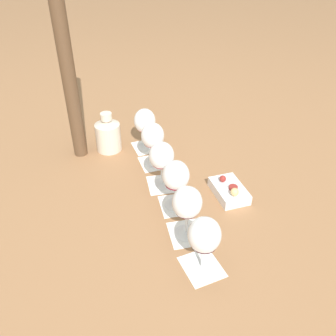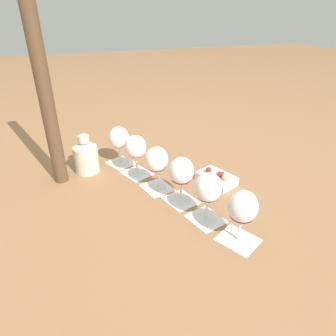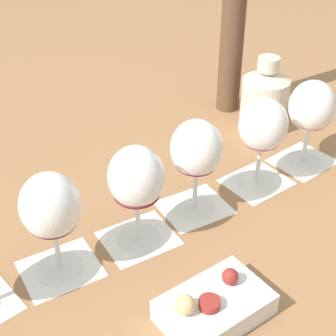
% 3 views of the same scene
% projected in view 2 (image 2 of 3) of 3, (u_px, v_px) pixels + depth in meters
% --- Properties ---
extents(ground_plane, '(8.00, 8.00, 0.00)m').
position_uv_depth(ground_plane, '(168.00, 194.00, 1.11)').
color(ground_plane, '#936642').
extents(tasting_card_0, '(0.14, 0.14, 0.00)m').
position_uv_depth(tasting_card_0, '(121.00, 163.00, 1.33)').
color(tasting_card_0, white).
rests_on(tasting_card_0, ground_plane).
extents(tasting_card_1, '(0.14, 0.13, 0.00)m').
position_uv_depth(tasting_card_1, '(137.00, 173.00, 1.24)').
color(tasting_card_1, white).
rests_on(tasting_card_1, ground_plane).
extents(tasting_card_2, '(0.13, 0.12, 0.00)m').
position_uv_depth(tasting_card_2, '(157.00, 187.00, 1.15)').
color(tasting_card_2, white).
rests_on(tasting_card_2, ground_plane).
extents(tasting_card_3, '(0.13, 0.13, 0.00)m').
position_uv_depth(tasting_card_3, '(181.00, 200.00, 1.07)').
color(tasting_card_3, white).
rests_on(tasting_card_3, ground_plane).
extents(tasting_card_4, '(0.13, 0.12, 0.00)m').
position_uv_depth(tasting_card_4, '(206.00, 219.00, 0.98)').
color(tasting_card_4, white).
rests_on(tasting_card_4, ground_plane).
extents(tasting_card_5, '(0.14, 0.14, 0.00)m').
position_uv_depth(tasting_card_5, '(238.00, 239.00, 0.89)').
color(tasting_card_5, white).
rests_on(tasting_card_5, ground_plane).
extents(wine_glass_0, '(0.09, 0.09, 0.17)m').
position_uv_depth(wine_glass_0, '(119.00, 140.00, 1.27)').
color(wine_glass_0, white).
rests_on(wine_glass_0, tasting_card_0).
extents(wine_glass_1, '(0.09, 0.09, 0.17)m').
position_uv_depth(wine_glass_1, '(136.00, 149.00, 1.19)').
color(wine_glass_1, white).
rests_on(wine_glass_1, tasting_card_1).
extents(wine_glass_2, '(0.09, 0.09, 0.17)m').
position_uv_depth(wine_glass_2, '(157.00, 162.00, 1.09)').
color(wine_glass_2, white).
rests_on(wine_glass_2, tasting_card_2).
extents(wine_glass_3, '(0.09, 0.09, 0.17)m').
position_uv_depth(wine_glass_3, '(181.00, 173.00, 1.02)').
color(wine_glass_3, white).
rests_on(wine_glass_3, tasting_card_3).
extents(wine_glass_4, '(0.09, 0.09, 0.17)m').
position_uv_depth(wine_glass_4, '(208.00, 190.00, 0.93)').
color(wine_glass_4, white).
rests_on(wine_glass_4, tasting_card_4).
extents(wine_glass_5, '(0.09, 0.09, 0.17)m').
position_uv_depth(wine_glass_5, '(243.00, 209.00, 0.84)').
color(wine_glass_5, white).
rests_on(wine_glass_5, tasting_card_5).
extents(ceramic_vase, '(0.10, 0.10, 0.16)m').
position_uv_depth(ceramic_vase, '(86.00, 156.00, 1.23)').
color(ceramic_vase, beige).
rests_on(ceramic_vase, ground_plane).
extents(snack_dish, '(0.17, 0.14, 0.06)m').
position_uv_depth(snack_dish, '(217.00, 178.00, 1.17)').
color(snack_dish, silver).
rests_on(snack_dish, ground_plane).
extents(umbrella_pole, '(0.05, 0.05, 0.81)m').
position_uv_depth(umbrella_pole, '(42.00, 76.00, 1.00)').
color(umbrella_pole, brown).
rests_on(umbrella_pole, ground_plane).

